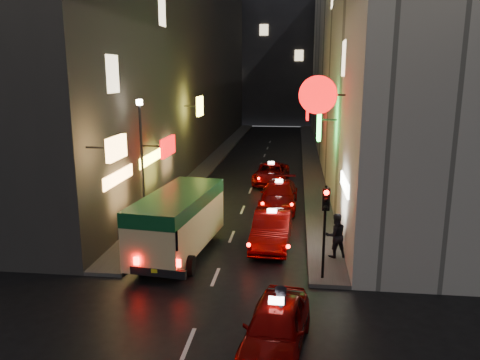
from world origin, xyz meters
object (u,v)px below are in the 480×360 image
at_px(taxi_near, 276,323).
at_px(traffic_light, 325,213).
at_px(minibus, 178,216).
at_px(pedestrian_crossing, 282,312).
at_px(lamp_post, 142,157).

bearing_deg(taxi_near, traffic_light, 71.18).
bearing_deg(minibus, pedestrian_crossing, -54.31).
xyz_separation_m(minibus, lamp_post, (-2.30, 2.46, 2.03)).
xyz_separation_m(taxi_near, traffic_light, (1.52, 4.47, 1.87)).
bearing_deg(lamp_post, traffic_light, -28.91).
bearing_deg(lamp_post, taxi_near, -53.44).
xyz_separation_m(taxi_near, pedestrian_crossing, (0.16, 0.22, 0.23)).
relative_size(taxi_near, traffic_light, 1.53).
bearing_deg(taxi_near, lamp_post, 126.56).
height_order(minibus, pedestrian_crossing, minibus).
xyz_separation_m(minibus, taxi_near, (4.38, -6.54, -0.88)).
relative_size(pedestrian_crossing, traffic_light, 0.60).
height_order(pedestrian_crossing, traffic_light, traffic_light).
height_order(minibus, taxi_near, minibus).
bearing_deg(traffic_light, taxi_near, -108.82).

